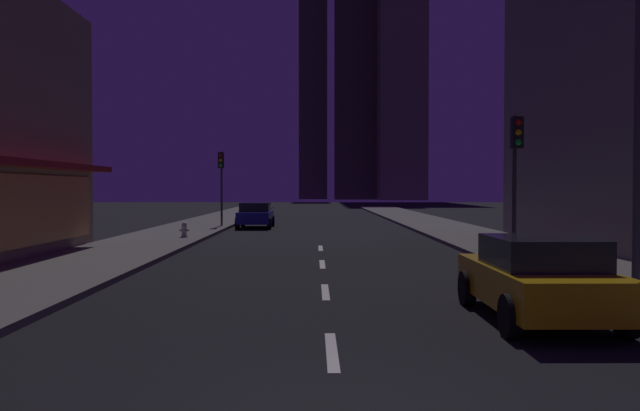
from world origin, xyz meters
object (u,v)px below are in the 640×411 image
object	(u,v)px
car_parked_near	(538,278)
traffic_light_far_left	(221,172)
car_parked_far	(255,215)
traffic_light_near_right	(516,156)
street_lamp_right	(598,48)
fire_hydrant_far_left	(184,230)

from	to	relation	value
car_parked_near	traffic_light_far_left	distance (m)	27.57
car_parked_near	car_parked_far	distance (m)	27.27
car_parked_near	traffic_light_near_right	size ratio (longest dim) A/B	1.01
traffic_light_near_right	car_parked_near	bearing A→B (deg)	-104.36
traffic_light_far_left	street_lamp_right	world-z (taller)	street_lamp_right
fire_hydrant_far_left	traffic_light_near_right	world-z (taller)	traffic_light_near_right
traffic_light_near_right	street_lamp_right	size ratio (longest dim) A/B	0.64
fire_hydrant_far_left	traffic_light_far_left	size ratio (longest dim) A/B	0.16
car_parked_near	traffic_light_near_right	xyz separation A→B (m)	(1.90, 7.42, 2.45)
fire_hydrant_far_left	traffic_light_far_left	xyz separation A→B (m)	(0.40, 8.59, 2.74)
traffic_light_far_left	street_lamp_right	bearing A→B (deg)	-65.67
car_parked_far	street_lamp_right	bearing A→B (deg)	-69.84
street_lamp_right	traffic_light_near_right	bearing A→B (deg)	88.77
car_parked_near	street_lamp_right	bearing A→B (deg)	46.00
fire_hydrant_far_left	car_parked_near	bearing A→B (deg)	-61.25
car_parked_near	street_lamp_right	world-z (taller)	street_lamp_right
car_parked_far	fire_hydrant_far_left	size ratio (longest dim) A/B	6.48
car_parked_near	car_parked_far	xyz separation A→B (m)	(-7.20, 26.30, 0.00)
street_lamp_right	traffic_light_far_left	bearing A→B (deg)	114.33
fire_hydrant_far_left	street_lamp_right	xyz separation A→B (m)	(11.28, -15.47, 4.61)
car_parked_near	car_parked_far	bearing A→B (deg)	105.31
car_parked_far	traffic_light_near_right	xyz separation A→B (m)	(9.10, -18.88, 2.45)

